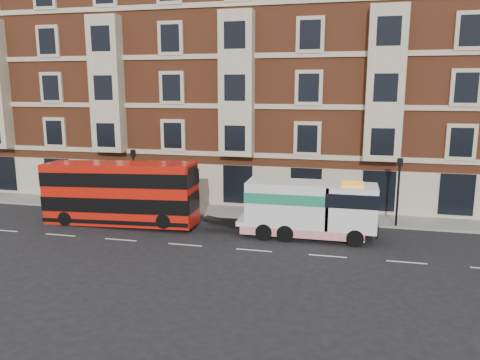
# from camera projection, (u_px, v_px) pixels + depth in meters

# --- Properties ---
(ground) EXTENTS (120.00, 120.00, 0.00)m
(ground) POSITION_uv_depth(u_px,v_px,m) (185.00, 245.00, 26.61)
(ground) COLOR black
(ground) RESTS_ON ground
(sidewalk) EXTENTS (90.00, 3.00, 0.15)m
(sidewalk) POSITION_uv_depth(u_px,v_px,m) (220.00, 211.00, 33.76)
(sidewalk) COLOR slate
(sidewalk) RESTS_ON ground
(victorian_terrace) EXTENTS (45.00, 12.00, 20.40)m
(victorian_terrace) POSITION_uv_depth(u_px,v_px,m) (249.00, 72.00, 38.89)
(victorian_terrace) COLOR brown
(victorian_terrace) RESTS_ON ground
(lamp_post_west) EXTENTS (0.35, 0.15, 4.35)m
(lamp_post_west) POSITION_uv_depth(u_px,v_px,m) (134.00, 175.00, 33.35)
(lamp_post_west) COLOR black
(lamp_post_west) RESTS_ON sidewalk
(lamp_post_east) EXTENTS (0.35, 0.15, 4.35)m
(lamp_post_east) POSITION_uv_depth(u_px,v_px,m) (398.00, 187.00, 29.35)
(lamp_post_east) COLOR black
(lamp_post_east) RESTS_ON sidewalk
(double_decker_bus) EXTENTS (10.08, 2.31, 4.08)m
(double_decker_bus) POSITION_uv_depth(u_px,v_px,m) (120.00, 192.00, 30.19)
(double_decker_bus) COLOR red
(double_decker_bus) RESTS_ON ground
(tow_truck) EXTENTS (8.06, 2.38, 3.36)m
(tow_truck) POSITION_uv_depth(u_px,v_px,m) (307.00, 209.00, 27.58)
(tow_truck) COLOR silver
(tow_truck) RESTS_ON ground
(pedestrian) EXTENTS (0.82, 0.77, 1.88)m
(pedestrian) POSITION_uv_depth(u_px,v_px,m) (80.00, 193.00, 34.89)
(pedestrian) COLOR #1B1A34
(pedestrian) RESTS_ON sidewalk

